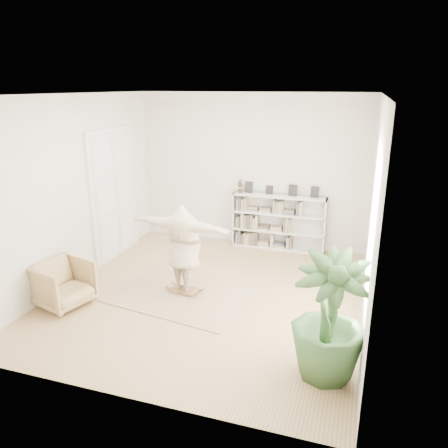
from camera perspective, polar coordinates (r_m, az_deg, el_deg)
name	(u,v)px	position (r m, az deg, el deg)	size (l,w,h in m)	color
floor	(209,294)	(8.30, -2.02, -9.13)	(6.00, 6.00, 0.00)	#96754D
room_shell	(251,96)	(10.22, 3.60, 16.36)	(6.00, 6.00, 6.00)	silver
doors	(114,195)	(10.06, -14.19, 3.68)	(0.09, 1.78, 2.92)	white
bookshelf	(278,223)	(10.41, 7.09, 0.18)	(2.20, 0.35, 1.64)	silver
armchair	(63,284)	(8.25, -20.29, -7.35)	(0.86, 0.89, 0.81)	tan
rug	(185,293)	(8.36, -5.10, -8.91)	(2.50, 2.00, 0.02)	tan
rocker_board	(185,290)	(8.33, -5.11, -8.56)	(0.52, 0.36, 0.10)	brown
person	(184,246)	(7.98, -5.28, -2.89)	(2.02, 0.55, 1.64)	beige
houseplant	(329,317)	(5.94, 13.52, -11.71)	(0.98, 0.98, 1.74)	#31562B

